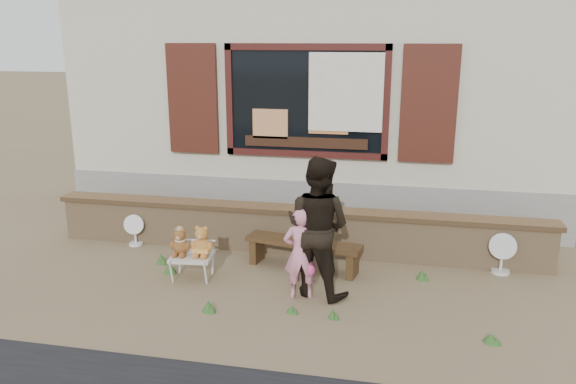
% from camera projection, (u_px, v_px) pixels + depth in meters
% --- Properties ---
extents(ground, '(80.00, 80.00, 0.00)m').
position_uv_depth(ground, '(279.00, 280.00, 7.15)').
color(ground, brown).
rests_on(ground, ground).
extents(shopfront, '(8.04, 5.13, 4.00)m').
position_uv_depth(shopfront, '(328.00, 90.00, 10.85)').
color(shopfront, '#A39D84').
rests_on(shopfront, ground).
extents(brick_wall, '(7.10, 0.36, 0.67)m').
position_uv_depth(brick_wall, '(294.00, 229.00, 8.00)').
color(brick_wall, tan).
rests_on(brick_wall, ground).
extents(bench, '(1.59, 0.62, 0.40)m').
position_uv_depth(bench, '(303.00, 248.00, 7.41)').
color(bench, '#372513').
rests_on(bench, ground).
extents(folding_chair, '(0.56, 0.51, 0.32)m').
position_uv_depth(folding_chair, '(192.00, 257.00, 7.13)').
color(folding_chair, beige).
rests_on(folding_chair, ground).
extents(teddy_bear_left, '(0.29, 0.26, 0.36)m').
position_uv_depth(teddy_bear_left, '(180.00, 241.00, 7.08)').
color(teddy_bear_left, brown).
rests_on(teddy_bear_left, folding_chair).
extents(teddy_bear_right, '(0.32, 0.28, 0.40)m').
position_uv_depth(teddy_bear_right, '(202.00, 240.00, 7.05)').
color(teddy_bear_right, '#9D642B').
rests_on(teddy_bear_right, folding_chair).
extents(child, '(0.46, 0.36, 1.11)m').
position_uv_depth(child, '(301.00, 253.00, 6.53)').
color(child, pink).
rests_on(child, ground).
extents(adult, '(0.98, 0.88, 1.68)m').
position_uv_depth(adult, '(318.00, 227.00, 6.56)').
color(adult, black).
rests_on(adult, ground).
extents(fan_left, '(0.30, 0.20, 0.48)m').
position_uv_depth(fan_left, '(135.00, 230.00, 8.29)').
color(fan_left, white).
rests_on(fan_left, ground).
extents(fan_right, '(0.36, 0.24, 0.56)m').
position_uv_depth(fan_right, '(502.00, 253.00, 7.28)').
color(fan_right, silver).
rests_on(fan_right, ground).
extents(grass_tufts, '(4.28, 1.59, 0.15)m').
position_uv_depth(grass_tufts, '(272.00, 287.00, 6.78)').
color(grass_tufts, '#2F5823').
rests_on(grass_tufts, ground).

